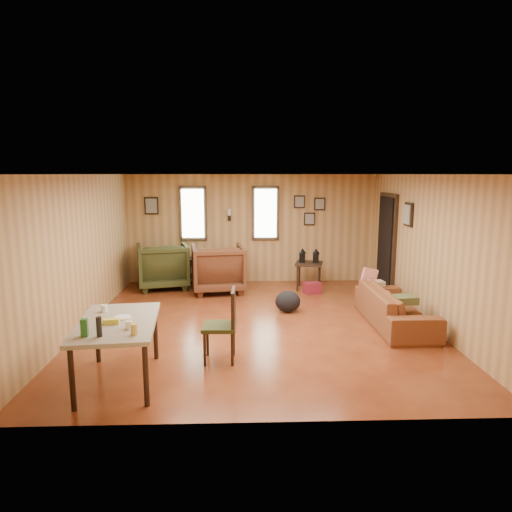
% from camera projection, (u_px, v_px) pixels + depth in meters
% --- Properties ---
extents(room, '(5.54, 6.04, 2.44)m').
position_uv_depth(room, '(267.00, 248.00, 7.49)').
color(room, brown).
rests_on(room, ground).
extents(sofa, '(0.59, 2.02, 0.79)m').
position_uv_depth(sofa, '(395.00, 301.00, 7.30)').
color(sofa, brown).
rests_on(sofa, ground).
extents(recliner_brown, '(1.17, 1.11, 1.07)m').
position_uv_depth(recliner_brown, '(218.00, 266.00, 9.38)').
color(recliner_brown, '#532C19').
rests_on(recliner_brown, ground).
extents(recliner_green, '(1.22, 1.17, 1.06)m').
position_uv_depth(recliner_green, '(163.00, 264.00, 9.70)').
color(recliner_green, '#323819').
rests_on(recliner_green, ground).
extents(end_table, '(0.58, 0.54, 0.70)m').
position_uv_depth(end_table, '(200.00, 266.00, 10.16)').
color(end_table, black).
rests_on(end_table, ground).
extents(side_table, '(0.65, 0.65, 0.87)m').
position_uv_depth(side_table, '(309.00, 261.00, 9.59)').
color(side_table, black).
rests_on(side_table, ground).
extents(cooler, '(0.38, 0.32, 0.23)m').
position_uv_depth(cooler, '(312.00, 288.00, 9.30)').
color(cooler, maroon).
rests_on(cooler, ground).
extents(backpack, '(0.50, 0.41, 0.38)m').
position_uv_depth(backpack, '(288.00, 301.00, 8.03)').
color(backpack, black).
rests_on(backpack, ground).
extents(sofa_pillows, '(0.53, 1.56, 0.32)m').
position_uv_depth(sofa_pillows, '(387.00, 289.00, 7.70)').
color(sofa_pillows, '#515630').
rests_on(sofa_pillows, sofa).
extents(dining_table, '(1.01, 1.53, 0.95)m').
position_uv_depth(dining_table, '(117.00, 327.00, 5.23)').
color(dining_table, gray).
rests_on(dining_table, ground).
extents(dining_chair, '(0.45, 0.45, 0.95)m').
position_uv_depth(dining_chair, '(225.00, 321.00, 5.88)').
color(dining_chair, '#323819').
rests_on(dining_chair, ground).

